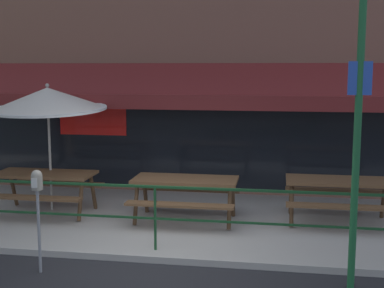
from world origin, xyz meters
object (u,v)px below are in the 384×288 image
(picnic_table_centre, at_px, (185,187))
(street_sign_pole, at_px, (357,141))
(picnic_table_left, at_px, (45,181))
(patio_umbrella_left, at_px, (48,100))
(parking_meter_far, at_px, (37,190))
(picnic_table_right, at_px, (339,189))

(picnic_table_centre, bearing_deg, street_sign_pole, -42.06)
(picnic_table_left, relative_size, picnic_table_centre, 1.00)
(patio_umbrella_left, distance_m, street_sign_pole, 5.77)
(parking_meter_far, bearing_deg, picnic_table_left, 112.94)
(picnic_table_left, height_order, picnic_table_right, same)
(picnic_table_left, bearing_deg, picnic_table_centre, -1.46)
(picnic_table_centre, relative_size, patio_umbrella_left, 0.76)
(picnic_table_centre, height_order, street_sign_pole, street_sign_pole)
(picnic_table_left, bearing_deg, street_sign_pole, -24.48)
(picnic_table_right, distance_m, street_sign_pole, 2.86)
(picnic_table_left, xyz_separation_m, picnic_table_right, (5.24, 0.26, 0.00))
(street_sign_pole, bearing_deg, parking_meter_far, -178.42)
(picnic_table_right, bearing_deg, picnic_table_left, -177.16)
(picnic_table_left, relative_size, picnic_table_right, 1.00)
(picnic_table_centre, distance_m, picnic_table_right, 2.64)
(picnic_table_right, height_order, patio_umbrella_left, patio_umbrella_left)
(picnic_table_centre, xyz_separation_m, street_sign_pole, (2.52, -2.27, 1.19))
(picnic_table_centre, height_order, picnic_table_right, same)
(picnic_table_left, height_order, street_sign_pole, street_sign_pole)
(picnic_table_left, bearing_deg, parking_meter_far, -67.06)
(picnic_table_left, xyz_separation_m, picnic_table_centre, (2.62, -0.07, 0.00))
(picnic_table_right, relative_size, patio_umbrella_left, 0.76)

